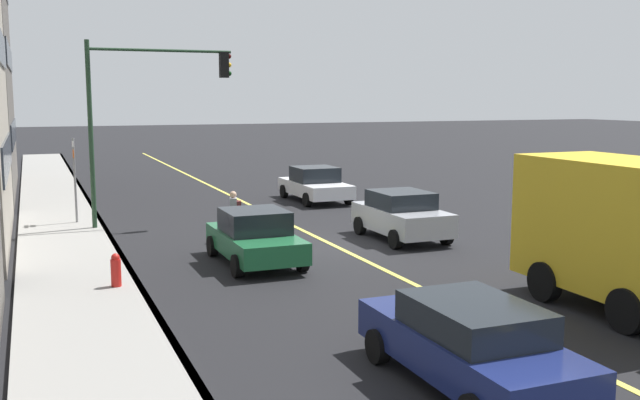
{
  "coord_description": "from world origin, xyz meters",
  "views": [
    {
      "loc": [
        -20.26,
        8.6,
        4.57
      ],
      "look_at": [
        -0.02,
        0.46,
        1.45
      ],
      "focal_mm": 40.61,
      "sensor_mm": 36.0,
      "label": 1
    }
  ],
  "objects_px": {
    "traffic_light_mast": "(144,101)",
    "car_white": "(315,184)",
    "fire_hydrant": "(116,273)",
    "car_silver": "(401,215)",
    "pedestrian_with_backpack": "(234,212)",
    "street_sign_post": "(75,175)",
    "car_navy": "(469,343)",
    "car_green": "(255,237)"
  },
  "relations": [
    {
      "from": "car_green",
      "to": "car_silver",
      "type": "relative_size",
      "value": 1.06
    },
    {
      "from": "car_navy",
      "to": "car_green",
      "type": "height_order",
      "value": "car_green"
    },
    {
      "from": "car_silver",
      "to": "car_navy",
      "type": "bearing_deg",
      "value": 156.71
    },
    {
      "from": "car_navy",
      "to": "fire_hydrant",
      "type": "bearing_deg",
      "value": 29.71
    },
    {
      "from": "pedestrian_with_backpack",
      "to": "street_sign_post",
      "type": "height_order",
      "value": "street_sign_post"
    },
    {
      "from": "pedestrian_with_backpack",
      "to": "street_sign_post",
      "type": "bearing_deg",
      "value": 44.23
    },
    {
      "from": "traffic_light_mast",
      "to": "fire_hydrant",
      "type": "bearing_deg",
      "value": 166.39
    },
    {
      "from": "car_green",
      "to": "pedestrian_with_backpack",
      "type": "relative_size",
      "value": 2.54
    },
    {
      "from": "car_silver",
      "to": "fire_hydrant",
      "type": "relative_size",
      "value": 4.08
    },
    {
      "from": "car_white",
      "to": "car_silver",
      "type": "xyz_separation_m",
      "value": [
        -9.12,
        0.6,
        0.05
      ]
    },
    {
      "from": "traffic_light_mast",
      "to": "street_sign_post",
      "type": "distance_m",
      "value": 3.72
    },
    {
      "from": "traffic_light_mast",
      "to": "car_navy",
      "type": "bearing_deg",
      "value": -171.17
    },
    {
      "from": "street_sign_post",
      "to": "fire_hydrant",
      "type": "xyz_separation_m",
      "value": [
        -9.59,
        -0.3,
        -1.37
      ]
    },
    {
      "from": "traffic_light_mast",
      "to": "car_green",
      "type": "bearing_deg",
      "value": -163.85
    },
    {
      "from": "car_green",
      "to": "street_sign_post",
      "type": "xyz_separation_m",
      "value": [
        7.92,
        4.21,
        1.09
      ]
    },
    {
      "from": "car_silver",
      "to": "pedestrian_with_backpack",
      "type": "relative_size",
      "value": 2.39
    },
    {
      "from": "fire_hydrant",
      "to": "car_silver",
      "type": "bearing_deg",
      "value": -70.95
    },
    {
      "from": "street_sign_post",
      "to": "pedestrian_with_backpack",
      "type": "bearing_deg",
      "value": -135.77
    },
    {
      "from": "traffic_light_mast",
      "to": "car_white",
      "type": "bearing_deg",
      "value": -62.69
    },
    {
      "from": "car_navy",
      "to": "car_white",
      "type": "bearing_deg",
      "value": -14.9
    },
    {
      "from": "car_green",
      "to": "fire_hydrant",
      "type": "bearing_deg",
      "value": 113.14
    },
    {
      "from": "traffic_light_mast",
      "to": "fire_hydrant",
      "type": "distance_m",
      "value": 9.38
    },
    {
      "from": "car_green",
      "to": "street_sign_post",
      "type": "bearing_deg",
      "value": 27.98
    },
    {
      "from": "car_white",
      "to": "fire_hydrant",
      "type": "distance_m",
      "value": 15.81
    },
    {
      "from": "car_white",
      "to": "traffic_light_mast",
      "type": "xyz_separation_m",
      "value": [
        -4.08,
        7.89,
        3.69
      ]
    },
    {
      "from": "car_green",
      "to": "street_sign_post",
      "type": "distance_m",
      "value": 9.04
    },
    {
      "from": "car_navy",
      "to": "street_sign_post",
      "type": "relative_size",
      "value": 1.42
    },
    {
      "from": "car_navy",
      "to": "pedestrian_with_backpack",
      "type": "relative_size",
      "value": 2.78
    },
    {
      "from": "car_white",
      "to": "pedestrian_with_backpack",
      "type": "xyz_separation_m",
      "value": [
        -7.38,
        5.68,
        0.18
      ]
    },
    {
      "from": "car_silver",
      "to": "fire_hydrant",
      "type": "bearing_deg",
      "value": 109.05
    },
    {
      "from": "car_navy",
      "to": "street_sign_post",
      "type": "xyz_separation_m",
      "value": [
        17.5,
        4.81,
        1.09
      ]
    },
    {
      "from": "street_sign_post",
      "to": "fire_hydrant",
      "type": "height_order",
      "value": "street_sign_post"
    },
    {
      "from": "car_green",
      "to": "fire_hydrant",
      "type": "distance_m",
      "value": 4.26
    },
    {
      "from": "pedestrian_with_backpack",
      "to": "fire_hydrant",
      "type": "relative_size",
      "value": 1.71
    },
    {
      "from": "car_white",
      "to": "car_navy",
      "type": "distance_m",
      "value": 20.94
    },
    {
      "from": "car_navy",
      "to": "fire_hydrant",
      "type": "xyz_separation_m",
      "value": [
        7.91,
        4.51,
        -0.28
      ]
    },
    {
      "from": "street_sign_post",
      "to": "fire_hydrant",
      "type": "relative_size",
      "value": 3.34
    },
    {
      "from": "traffic_light_mast",
      "to": "fire_hydrant",
      "type": "relative_size",
      "value": 6.85
    },
    {
      "from": "pedestrian_with_backpack",
      "to": "traffic_light_mast",
      "type": "relative_size",
      "value": 0.25
    },
    {
      "from": "car_silver",
      "to": "street_sign_post",
      "type": "distance_m",
      "value": 11.58
    },
    {
      "from": "pedestrian_with_backpack",
      "to": "traffic_light_mast",
      "type": "bearing_deg",
      "value": 33.83
    },
    {
      "from": "car_navy",
      "to": "traffic_light_mast",
      "type": "height_order",
      "value": "traffic_light_mast"
    }
  ]
}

